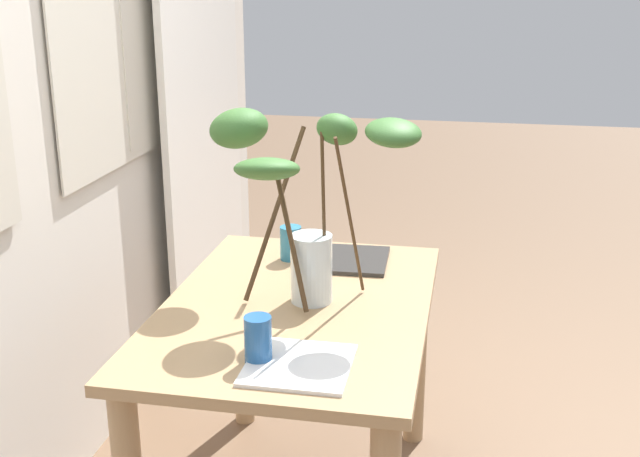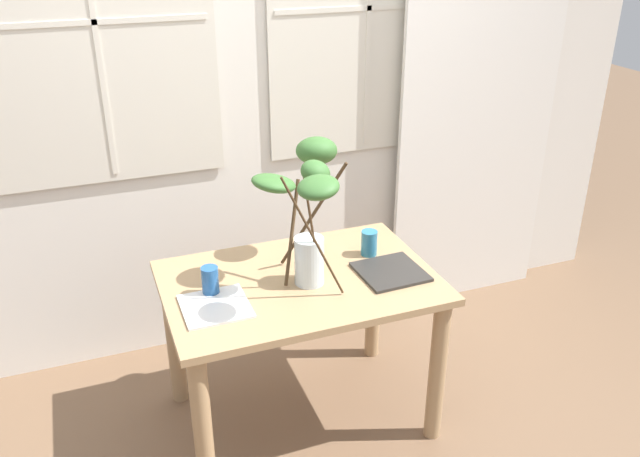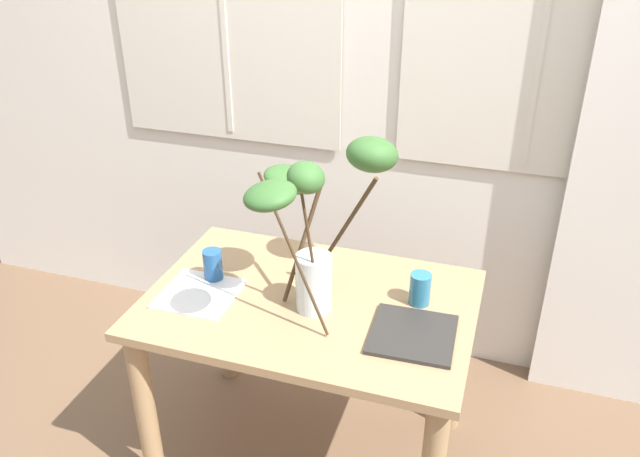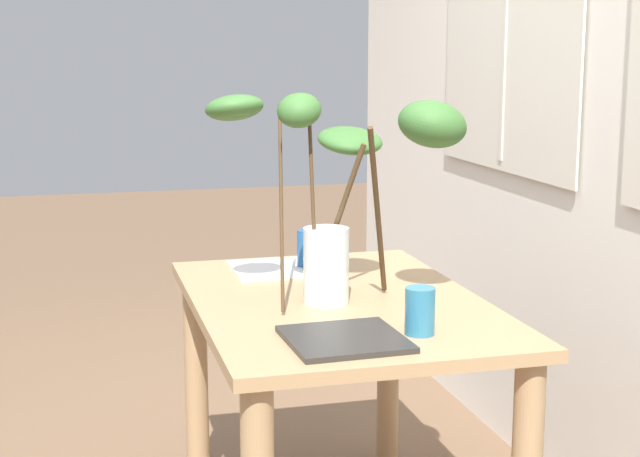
# 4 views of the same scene
# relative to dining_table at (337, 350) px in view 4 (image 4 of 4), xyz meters

# --- Properties ---
(back_wall_with_windows) EXTENTS (4.42, 0.14, 2.99)m
(back_wall_with_windows) POSITION_rel_dining_table_xyz_m (-0.00, 0.84, 0.92)
(back_wall_with_windows) COLOR silver
(back_wall_with_windows) RESTS_ON ground
(dining_table) EXTENTS (1.12, 0.76, 0.72)m
(dining_table) POSITION_rel_dining_table_xyz_m (0.00, 0.00, 0.00)
(dining_table) COLOR tan
(dining_table) RESTS_ON ground
(vase_with_branches) EXTENTS (0.48, 0.69, 0.58)m
(vase_with_branches) POSITION_rel_dining_table_xyz_m (0.04, 0.01, 0.49)
(vase_with_branches) COLOR silver
(vase_with_branches) RESTS_ON dining_table
(drinking_glass_blue_left) EXTENTS (0.07, 0.07, 0.12)m
(drinking_glass_blue_left) POSITION_rel_dining_table_xyz_m (-0.37, 0.01, 0.20)
(drinking_glass_blue_left) COLOR #235693
(drinking_glass_blue_left) RESTS_ON dining_table
(drinking_glass_blue_right) EXTENTS (0.07, 0.07, 0.11)m
(drinking_glass_blue_right) POSITION_rel_dining_table_xyz_m (0.36, 0.10, 0.20)
(drinking_glass_blue_right) COLOR teal
(drinking_glass_blue_right) RESTS_ON dining_table
(plate_square_left) EXTENTS (0.26, 0.26, 0.01)m
(plate_square_left) POSITION_rel_dining_table_xyz_m (-0.37, -0.09, 0.15)
(plate_square_left) COLOR white
(plate_square_left) RESTS_ON dining_table
(plate_square_right) EXTENTS (0.27, 0.27, 0.01)m
(plate_square_right) POSITION_rel_dining_table_xyz_m (0.37, -0.09, 0.15)
(plate_square_right) COLOR #2D2B28
(plate_square_right) RESTS_ON dining_table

